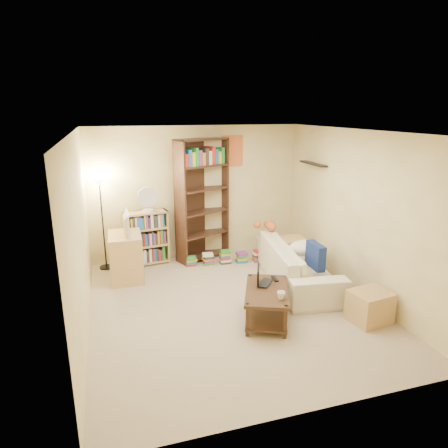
{
  "coord_description": "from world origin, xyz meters",
  "views": [
    {
      "loc": [
        -1.64,
        -5.04,
        2.78
      ],
      "look_at": [
        0.09,
        0.71,
        1.05
      ],
      "focal_mm": 32.0,
      "sensor_mm": 36.0,
      "label": 1
    }
  ],
  "objects_px": {
    "laptop": "(269,284)",
    "tall_bookshelf": "(202,197)",
    "television": "(124,224)",
    "desk_fan": "(148,199)",
    "end_cabinet": "(370,307)",
    "coffee_table": "(266,300)",
    "tv_stand": "(126,257)",
    "sofa": "(297,263)",
    "mug": "(281,295)",
    "side_table": "(292,251)",
    "short_bookshelf": "(147,238)",
    "floor_lamp": "(101,197)",
    "tabby_cat": "(268,225)"
  },
  "relations": [
    {
      "from": "mug",
      "to": "desk_fan",
      "type": "distance_m",
      "value": 3.21
    },
    {
      "from": "coffee_table",
      "to": "side_table",
      "type": "relative_size",
      "value": 2.23
    },
    {
      "from": "tabby_cat",
      "to": "sofa",
      "type": "bearing_deg",
      "value": -79.23
    },
    {
      "from": "tabby_cat",
      "to": "side_table",
      "type": "distance_m",
      "value": 0.67
    },
    {
      "from": "tabby_cat",
      "to": "desk_fan",
      "type": "relative_size",
      "value": 1.14
    },
    {
      "from": "coffee_table",
      "to": "laptop",
      "type": "xyz_separation_m",
      "value": [
        0.09,
        0.14,
        0.17
      ]
    },
    {
      "from": "tv_stand",
      "to": "tall_bookshelf",
      "type": "distance_m",
      "value": 1.79
    },
    {
      "from": "tv_stand",
      "to": "short_bookshelf",
      "type": "xyz_separation_m",
      "value": [
        0.41,
        0.6,
        0.11
      ]
    },
    {
      "from": "short_bookshelf",
      "to": "end_cabinet",
      "type": "bearing_deg",
      "value": -56.64
    },
    {
      "from": "coffee_table",
      "to": "end_cabinet",
      "type": "distance_m",
      "value": 1.4
    },
    {
      "from": "tabby_cat",
      "to": "desk_fan",
      "type": "height_order",
      "value": "desk_fan"
    },
    {
      "from": "coffee_table",
      "to": "mug",
      "type": "distance_m",
      "value": 0.38
    },
    {
      "from": "sofa",
      "to": "tall_bookshelf",
      "type": "distance_m",
      "value": 2.15
    },
    {
      "from": "mug",
      "to": "short_bookshelf",
      "type": "height_order",
      "value": "short_bookshelf"
    },
    {
      "from": "sofa",
      "to": "coffee_table",
      "type": "height_order",
      "value": "sofa"
    },
    {
      "from": "sofa",
      "to": "tabby_cat",
      "type": "relative_size",
      "value": 4.5
    },
    {
      "from": "tall_bookshelf",
      "to": "television",
      "type": "bearing_deg",
      "value": 178.32
    },
    {
      "from": "desk_fan",
      "to": "coffee_table",
      "type": "bearing_deg",
      "value": -63.24
    },
    {
      "from": "tall_bookshelf",
      "to": "end_cabinet",
      "type": "bearing_deg",
      "value": -85.86
    },
    {
      "from": "tv_stand",
      "to": "mug",
      "type": "bearing_deg",
      "value": -50.19
    },
    {
      "from": "tv_stand",
      "to": "laptop",
      "type": "bearing_deg",
      "value": -43.56
    },
    {
      "from": "tabby_cat",
      "to": "side_table",
      "type": "relative_size",
      "value": 1.01
    },
    {
      "from": "mug",
      "to": "floor_lamp",
      "type": "relative_size",
      "value": 0.09
    },
    {
      "from": "laptop",
      "to": "end_cabinet",
      "type": "height_order",
      "value": "laptop"
    },
    {
      "from": "sofa",
      "to": "side_table",
      "type": "bearing_deg",
      "value": -11.88
    },
    {
      "from": "laptop",
      "to": "tall_bookshelf",
      "type": "xyz_separation_m",
      "value": [
        -0.34,
        2.42,
        0.74
      ]
    },
    {
      "from": "television",
      "to": "end_cabinet",
      "type": "relative_size",
      "value": 1.25
    },
    {
      "from": "sofa",
      "to": "short_bookshelf",
      "type": "distance_m",
      "value": 2.77
    },
    {
      "from": "television",
      "to": "desk_fan",
      "type": "height_order",
      "value": "desk_fan"
    },
    {
      "from": "laptop",
      "to": "side_table",
      "type": "distance_m",
      "value": 1.97
    },
    {
      "from": "mug",
      "to": "side_table",
      "type": "height_order",
      "value": "mug"
    },
    {
      "from": "coffee_table",
      "to": "desk_fan",
      "type": "relative_size",
      "value": 2.51
    },
    {
      "from": "short_bookshelf",
      "to": "end_cabinet",
      "type": "height_order",
      "value": "short_bookshelf"
    },
    {
      "from": "tabby_cat",
      "to": "floor_lamp",
      "type": "xyz_separation_m",
      "value": [
        -2.88,
        0.63,
        0.57
      ]
    },
    {
      "from": "coffee_table",
      "to": "tv_stand",
      "type": "xyz_separation_m",
      "value": [
        -1.73,
        1.96,
        0.1
      ]
    },
    {
      "from": "short_bookshelf",
      "to": "side_table",
      "type": "distance_m",
      "value": 2.69
    },
    {
      "from": "mug",
      "to": "side_table",
      "type": "xyz_separation_m",
      "value": [
        1.17,
        2.05,
        -0.24
      ]
    },
    {
      "from": "tabby_cat",
      "to": "coffee_table",
      "type": "bearing_deg",
      "value": -112.77
    },
    {
      "from": "side_table",
      "to": "end_cabinet",
      "type": "xyz_separation_m",
      "value": [
        0.09,
        -2.17,
        -0.04
      ]
    },
    {
      "from": "short_bookshelf",
      "to": "floor_lamp",
      "type": "bearing_deg",
      "value": 171.93
    },
    {
      "from": "mug",
      "to": "side_table",
      "type": "relative_size",
      "value": 0.29
    },
    {
      "from": "desk_fan",
      "to": "floor_lamp",
      "type": "relative_size",
      "value": 0.28
    },
    {
      "from": "tall_bookshelf",
      "to": "floor_lamp",
      "type": "distance_m",
      "value": 1.81
    },
    {
      "from": "tv_stand",
      "to": "desk_fan",
      "type": "relative_size",
      "value": 1.72
    },
    {
      "from": "sofa",
      "to": "laptop",
      "type": "distance_m",
      "value": 1.27
    },
    {
      "from": "coffee_table",
      "to": "short_bookshelf",
      "type": "xyz_separation_m",
      "value": [
        -1.32,
        2.56,
        0.21
      ]
    },
    {
      "from": "end_cabinet",
      "to": "floor_lamp",
      "type": "bearing_deg",
      "value": 138.53
    },
    {
      "from": "short_bookshelf",
      "to": "side_table",
      "type": "xyz_separation_m",
      "value": [
        2.55,
        -0.82,
        -0.24
      ]
    },
    {
      "from": "tabby_cat",
      "to": "floor_lamp",
      "type": "distance_m",
      "value": 3.0
    },
    {
      "from": "television",
      "to": "short_bookshelf",
      "type": "xyz_separation_m",
      "value": [
        0.41,
        0.6,
        -0.47
      ]
    }
  ]
}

